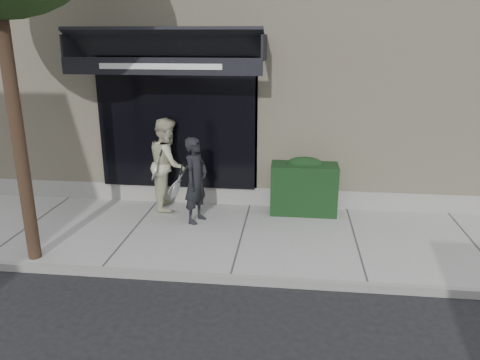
# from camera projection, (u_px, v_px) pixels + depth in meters

# --- Properties ---
(ground) EXTENTS (80.00, 80.00, 0.00)m
(ground) POSITION_uv_depth(u_px,v_px,m) (242.00, 240.00, 8.43)
(ground) COLOR black
(ground) RESTS_ON ground
(sidewalk) EXTENTS (20.00, 3.00, 0.12)m
(sidewalk) POSITION_uv_depth(u_px,v_px,m) (242.00, 237.00, 8.41)
(sidewalk) COLOR gray
(sidewalk) RESTS_ON ground
(curb) EXTENTS (20.00, 0.10, 0.14)m
(curb) POSITION_uv_depth(u_px,v_px,m) (230.00, 279.00, 6.94)
(curb) COLOR gray
(curb) RESTS_ON ground
(building_facade) EXTENTS (14.30, 8.04, 5.64)m
(building_facade) POSITION_uv_depth(u_px,v_px,m) (263.00, 67.00, 12.32)
(building_facade) COLOR beige
(building_facade) RESTS_ON ground
(hedge) EXTENTS (1.30, 0.70, 1.14)m
(hedge) POSITION_uv_depth(u_px,v_px,m) (304.00, 186.00, 9.30)
(hedge) COLOR black
(hedge) RESTS_ON sidewalk
(pedestrian_front) EXTENTS (0.76, 0.81, 1.64)m
(pedestrian_front) POSITION_uv_depth(u_px,v_px,m) (196.00, 180.00, 8.72)
(pedestrian_front) COLOR black
(pedestrian_front) RESTS_ON sidewalk
(pedestrian_back) EXTENTS (0.87, 1.03, 1.86)m
(pedestrian_back) POSITION_uv_depth(u_px,v_px,m) (168.00, 164.00, 9.44)
(pedestrian_back) COLOR beige
(pedestrian_back) RESTS_ON sidewalk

